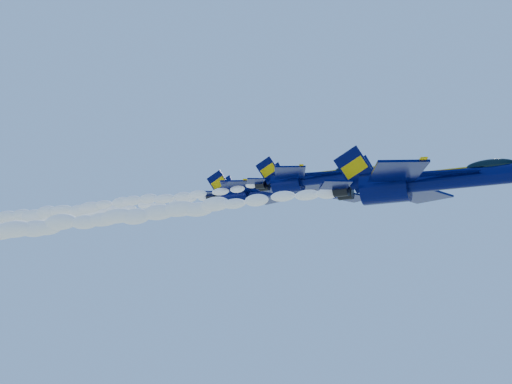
% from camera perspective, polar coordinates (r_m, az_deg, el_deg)
% --- Properties ---
extents(jet_lead, '(18.42, 15.11, 6.85)m').
position_cam_1_polar(jet_lead, '(54.33, 15.21, 0.97)').
color(jet_lead, '#010537').
extents(smoke_trail_jet_lead, '(44.93, 2.35, 2.11)m').
position_cam_1_polar(smoke_trail_jet_lead, '(65.88, -11.74, -2.18)').
color(smoke_trail_jet_lead, white).
extents(jet_second, '(15.07, 12.36, 5.60)m').
position_cam_1_polar(jet_second, '(68.52, 5.20, 1.20)').
color(jet_second, '#010537').
extents(smoke_trail_jet_second, '(44.93, 1.92, 1.73)m').
position_cam_1_polar(smoke_trail_jet_second, '(82.21, -14.18, -1.27)').
color(smoke_trail_jet_second, white).
extents(jet_third, '(15.82, 12.98, 5.88)m').
position_cam_1_polar(jet_third, '(75.91, 0.44, 0.07)').
color(jet_third, '#010537').
extents(smoke_trail_jet_third, '(44.93, 2.02, 1.81)m').
position_cam_1_polar(smoke_trail_jet_third, '(91.34, -16.58, -2.01)').
color(smoke_trail_jet_third, white).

